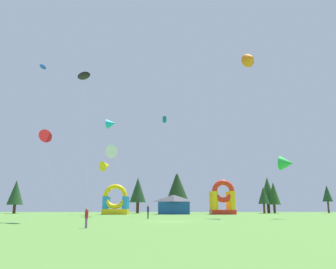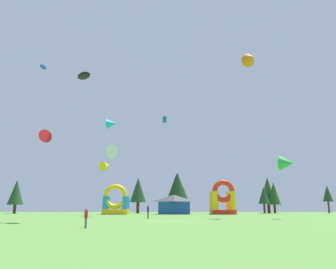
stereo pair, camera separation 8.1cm
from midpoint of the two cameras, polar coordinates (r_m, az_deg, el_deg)
The scene contains 23 objects.
ground_plane at distance 39.70m, azimuth 0.17°, elevation -14.41°, with size 120.00×120.00×0.00m, color #548438.
kite_orange_delta at distance 59.37m, azimuth 13.77°, elevation 12.30°, with size 10.54×3.36×27.02m.
kite_red_delta at distance 41.96m, azimuth -20.29°, elevation -0.53°, with size 3.29×3.11×10.38m.
kite_cyan_delta at distance 77.64m, azimuth -9.48°, elevation 1.81°, with size 2.89×9.82×21.10m.
kite_yellow_delta at distance 68.07m, azimuth -10.35°, elevation -5.21°, with size 4.23×3.59×10.65m.
kite_white_delta at distance 59.34m, azimuth -9.00°, elevation -2.80°, with size 5.67×3.06×12.30m.
kite_blue_parafoil at distance 63.62m, azimuth -20.25°, elevation 10.57°, with size 1.01×7.94×25.71m.
kite_green_delta at distance 50.85m, azimuth 19.42°, elevation -4.58°, with size 2.87×2.88×8.74m.
kite_teal_box at distance 62.97m, azimuth -0.55°, elevation 2.48°, with size 2.12×2.34×18.03m.
kite_black_parafoil at distance 44.04m, azimuth -13.96°, elevation 9.55°, with size 3.52×4.29×18.19m.
person_left_edge at distance 47.49m, azimuth -3.34°, elevation -12.69°, with size 0.38×0.38×1.80m.
person_far_side at distance 28.26m, azimuth -13.55°, elevation -13.20°, with size 0.32×0.32×1.58m.
inflatable_red_slide at distance 73.19m, azimuth 9.24°, elevation -10.99°, with size 4.94×4.81×7.06m.
inflatable_blue_arch at distance 71.72m, azimuth -8.75°, elevation -11.47°, with size 5.17×4.12×6.07m.
festival_tent at distance 73.19m, azimuth 1.02°, elevation -11.68°, with size 6.54×4.24×4.05m.
tree_row_0 at distance 87.67m, azimuth -24.18°, elevation -8.90°, with size 3.60×3.60×7.64m.
tree_row_1 at distance 83.71m, azimuth -5.03°, elevation -9.31°, with size 3.94×3.94×8.51m.
tree_row_2 at distance 83.24m, azimuth 1.46°, elevation -9.10°, with size 5.25×5.25×9.41m.
tree_row_3 at distance 81.12m, azimuth 1.64°, elevation -8.85°, with size 5.34×5.34×9.45m.
tree_row_4 at distance 84.65m, azimuth 15.84°, elevation -9.85°, with size 2.63×2.63×6.19m.
tree_row_5 at distance 88.64m, azimuth 16.48°, elevation -9.00°, with size 3.94×3.94×8.75m.
tree_row_6 at distance 87.04m, azimuth 17.42°, elevation -9.44°, with size 3.08×3.08×7.41m.
tree_row_7 at distance 93.98m, azimuth 25.29°, elevation -8.98°, with size 2.44×2.44×6.79m.
Camera 2 is at (-0.37, -39.66, 1.73)m, focal length 36.20 mm.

